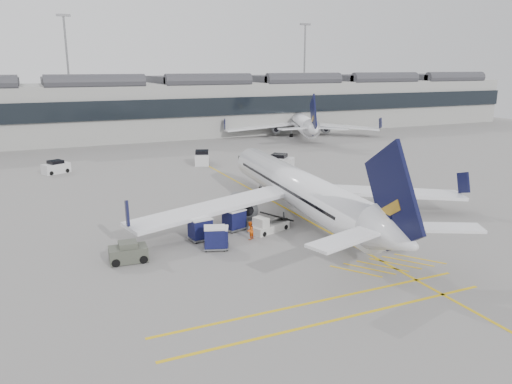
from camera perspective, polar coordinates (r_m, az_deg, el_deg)
name	(u,v)px	position (r m, az deg, el deg)	size (l,w,h in m)	color
ground	(231,254)	(40.16, -2.84, -7.07)	(220.00, 220.00, 0.00)	gray
terminal	(103,108)	(108.02, -17.12, 9.13)	(200.00, 20.45, 12.40)	#9E9E99
light_masts	(84,66)	(121.49, -19.10, 13.44)	(113.00, 0.60, 25.45)	slate
apron_markings	(285,208)	(52.73, 3.33, -1.83)	(0.25, 60.00, 0.01)	gold
airliner_main	(300,190)	(48.53, 5.07, 0.28)	(34.14, 37.43, 9.95)	white
airliner_far	(301,123)	(107.59, 5.17, 7.92)	(31.41, 34.78, 9.70)	white
belt_loader	(269,225)	(45.19, 1.46, -3.85)	(4.78, 2.84, 1.90)	beige
baggage_cart_a	(218,237)	(40.98, -4.34, -5.18)	(2.16, 2.00, 1.83)	gray
baggage_cart_b	(200,228)	(43.10, -6.38, -4.14)	(2.09, 1.81, 1.98)	gray
baggage_cart_c	(234,219)	(45.43, -2.51, -3.10)	(2.25, 2.04, 1.96)	gray
baggage_cart_d	(215,237)	(40.87, -4.73, -5.19)	(2.19, 1.99, 1.91)	gray
ramp_agent_a	(223,208)	(49.62, -3.77, -1.87)	(0.61, 0.40, 1.68)	#E2530B
ramp_agent_b	(250,231)	(43.03, -0.70, -4.44)	(0.78, 0.61, 1.61)	#E5520C
pushback_tug	(128,253)	(39.58, -14.39, -6.75)	(2.94, 1.92, 1.59)	#484C40
safety_cone_nose	(271,183)	(62.65, 1.77, 0.99)	(0.33, 0.33, 0.46)	#F24C0A
safety_cone_engine	(361,216)	(50.10, 11.86, -2.71)	(0.35, 0.35, 0.49)	#F24C0A
service_van_left	(56,167)	(74.96, -21.89, 2.62)	(3.97, 3.15, 1.82)	silver
service_van_mid	(202,158)	(76.50, -6.17, 3.89)	(3.34, 4.59, 2.12)	silver
service_van_right	(279,162)	(73.11, 2.65, 3.47)	(4.40, 4.34, 2.12)	silver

